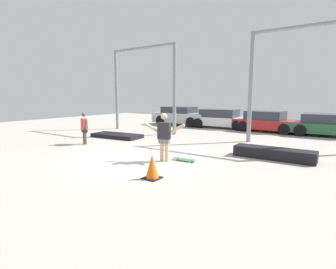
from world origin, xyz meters
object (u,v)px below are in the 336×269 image
object	(u,v)px
traffic_cone	(152,167)
manual_pad	(117,136)
parked_car_red	(267,122)
parked_car_green	(328,125)
bystander	(84,127)
grind_box	(274,153)
parked_car_white	(221,119)
skateboarder	(164,135)
skateboard	(184,159)
parked_car_silver	(181,116)

from	to	relation	value
traffic_cone	manual_pad	bearing A→B (deg)	142.77
parked_car_red	parked_car_green	distance (m)	3.31
bystander	traffic_cone	bearing A→B (deg)	179.08
grind_box	parked_car_white	world-z (taller)	parked_car_white
grind_box	traffic_cone	size ratio (longest dim) A/B	4.09
parked_car_red	traffic_cone	world-z (taller)	parked_car_red
skateboarder	parked_car_green	distance (m)	10.59
manual_pad	bystander	distance (m)	2.33
parked_car_green	bystander	size ratio (longest dim) A/B	3.00
grind_box	skateboard	bearing A→B (deg)	-139.80
parked_car_green	bystander	distance (m)	12.91
parked_car_silver	bystander	distance (m)	9.34
manual_pad	parked_car_green	distance (m)	11.61
skateboarder	grind_box	bearing A→B (deg)	24.32
skateboarder	parked_car_white	bearing A→B (deg)	87.62
grind_box	parked_car_silver	bearing A→B (deg)	138.83
manual_pad	parked_car_green	world-z (taller)	parked_car_green
manual_pad	parked_car_white	bearing A→B (deg)	68.36
skateboarder	parked_car_red	bearing A→B (deg)	69.80
skateboarder	parked_car_white	xyz separation A→B (m)	(-2.20, 9.90, -0.27)
parked_car_white	traffic_cone	xyz separation A→B (m)	(3.04, -11.64, -0.31)
parked_car_silver	parked_car_white	bearing A→B (deg)	0.74
parked_car_silver	parked_car_green	distance (m)	9.66
traffic_cone	skateboard	bearing A→B (deg)	97.52
grind_box	traffic_cone	xyz separation A→B (m)	(-2.16, -4.19, 0.13)
parked_car_white	traffic_cone	bearing A→B (deg)	-77.62
skateboard	grind_box	distance (m)	3.20
grind_box	parked_car_white	distance (m)	9.09
manual_pad	parked_car_white	distance (m)	7.73
skateboarder	skateboard	world-z (taller)	skateboarder
grind_box	traffic_cone	distance (m)	4.72
manual_pad	parked_car_silver	distance (m)	7.14
skateboarder	skateboard	xyz separation A→B (m)	(0.56, 0.39, -0.83)
skateboard	bystander	xyz separation A→B (m)	(-5.41, 0.13, 0.72)
skateboard	manual_pad	world-z (taller)	manual_pad
parked_car_white	parked_car_red	bearing A→B (deg)	-4.17
traffic_cone	grind_box	bearing A→B (deg)	62.73
skateboard	parked_car_green	world-z (taller)	parked_car_green
parked_car_white	bystander	xyz separation A→B (m)	(-2.65, -9.38, 0.16)
manual_pad	traffic_cone	size ratio (longest dim) A/B	4.13
manual_pad	traffic_cone	distance (m)	7.40
skateboarder	bystander	distance (m)	4.88
parked_car_white	traffic_cone	distance (m)	12.03
skateboarder	bystander	size ratio (longest dim) A/B	1.12
parked_car_red	traffic_cone	size ratio (longest dim) A/B	6.14
parked_car_red	skateboarder	bearing A→B (deg)	-91.37
bystander	traffic_cone	distance (m)	6.14
parked_car_silver	traffic_cone	xyz separation A→B (m)	(6.28, -11.58, -0.36)
skateboarder	parked_car_green	size ratio (longest dim) A/B	0.37
grind_box	bystander	bearing A→B (deg)	-166.14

